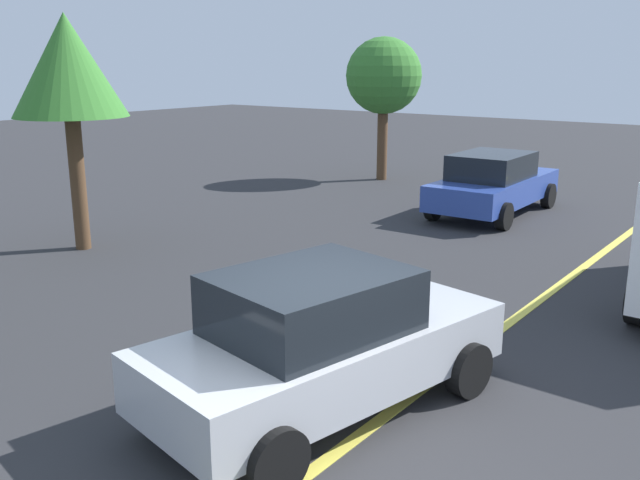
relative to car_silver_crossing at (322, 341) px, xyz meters
The scene contains 6 objects.
ground_plane 1.21m from the car_silver_crossing, 133.94° to the right, with size 80.00×80.00×0.00m, color #2D2D30.
lane_marking_centre 2.59m from the car_silver_crossing, 15.39° to the right, with size 28.00×0.16×0.01m, color #E0D14C.
car_silver_crossing is the anchor object (origin of this frame).
car_blue_far_lane 10.94m from the car_silver_crossing, 13.90° to the left, with size 4.53×2.06×1.54m.
tree_left_verge 15.63m from the car_silver_crossing, 29.63° to the left, with size 2.38×2.38×4.47m.
tree_right_verge 8.80m from the car_silver_crossing, 72.72° to the left, with size 2.20×2.20×4.62m.
Camera 1 is at (-4.95, -3.51, 3.73)m, focal length 38.97 mm.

